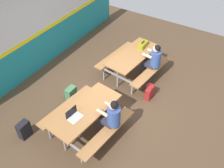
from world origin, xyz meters
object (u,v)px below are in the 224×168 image
(tote_bag_bright, at_px, (150,92))
(laptop_silver, at_px, (74,116))
(satchel_spare, at_px, (24,130))
(student_further, at_px, (153,59))
(student_nearer, at_px, (111,116))
(picnic_table_right, at_px, (133,59))
(backpack_dark, at_px, (71,94))
(toolbox_grey, at_px, (143,45))
(picnic_table_left, at_px, (86,114))

(tote_bag_bright, bearing_deg, laptop_silver, 158.25)
(laptop_silver, bearing_deg, satchel_spare, 118.84)
(student_further, bearing_deg, student_nearer, -177.21)
(student_nearer, bearing_deg, tote_bag_bright, -7.00)
(picnic_table_right, height_order, student_further, student_further)
(student_nearer, height_order, laptop_silver, student_nearer)
(backpack_dark, bearing_deg, student_further, -35.70)
(picnic_table_right, bearing_deg, toolbox_grey, -6.27)
(picnic_table_left, xyz_separation_m, laptop_silver, (-0.31, 0.07, 0.21))
(student_nearer, height_order, backpack_dark, student_nearer)
(laptop_silver, bearing_deg, picnic_table_right, 0.87)
(picnic_table_left, distance_m, tote_bag_bright, 2.03)
(student_further, xyz_separation_m, tote_bag_bright, (-0.77, -0.32, -0.51))
(laptop_silver, xyz_separation_m, satchel_spare, (-0.60, 1.08, -0.57))
(picnic_table_right, xyz_separation_m, backpack_dark, (-1.86, 0.86, -0.36))
(student_nearer, xyz_separation_m, tote_bag_bright, (1.66, -0.20, -0.51))
(picnic_table_left, distance_m, laptop_silver, 0.38)
(picnic_table_right, relative_size, laptop_silver, 5.45)
(student_nearer, distance_m, tote_bag_bright, 1.75)
(toolbox_grey, bearing_deg, student_nearer, -167.16)
(student_further, xyz_separation_m, backpack_dark, (-1.99, 1.43, -0.49))
(student_further, bearing_deg, picnic_table_right, 103.11)
(picnic_table_left, relative_size, backpack_dark, 4.23)
(tote_bag_bright, bearing_deg, satchel_spare, 144.70)
(backpack_dark, distance_m, satchel_spare, 1.53)
(laptop_silver, relative_size, tote_bag_bright, 0.80)
(picnic_table_right, xyz_separation_m, toolbox_grey, (0.50, -0.06, 0.24))
(student_further, bearing_deg, tote_bag_bright, -157.35)
(student_nearer, xyz_separation_m, backpack_dark, (0.44, 1.55, -0.49))
(toolbox_grey, height_order, satchel_spare, toolbox_grey)
(student_further, bearing_deg, backpack_dark, 144.30)
(student_nearer, xyz_separation_m, laptop_silver, (-0.48, 0.65, 0.08))
(student_nearer, height_order, tote_bag_bright, student_nearer)
(picnic_table_left, relative_size, tote_bag_bright, 4.33)
(student_nearer, bearing_deg, toolbox_grey, 12.84)
(student_nearer, xyz_separation_m, satchel_spare, (-1.08, 1.74, -0.49))
(backpack_dark, relative_size, satchel_spare, 1.00)
(backpack_dark, bearing_deg, student_nearer, -105.76)
(backpack_dark, bearing_deg, laptop_silver, -135.69)
(laptop_silver, bearing_deg, student_further, -10.36)
(student_further, distance_m, laptop_silver, 2.96)
(picnic_table_right, bearing_deg, laptop_silver, -179.13)
(picnic_table_left, xyz_separation_m, picnic_table_right, (2.47, 0.11, 0.00))
(picnic_table_left, relative_size, student_further, 1.54)
(toolbox_grey, bearing_deg, tote_bag_bright, -143.58)
(satchel_spare, bearing_deg, backpack_dark, -6.99)
(toolbox_grey, bearing_deg, student_further, -125.40)
(student_further, relative_size, satchel_spare, 2.74)
(student_further, distance_m, toolbox_grey, 0.65)
(tote_bag_bright, bearing_deg, student_nearer, 173.00)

